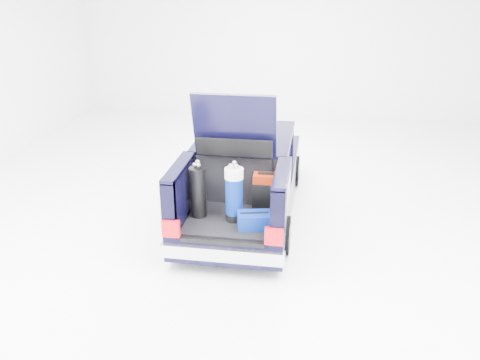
% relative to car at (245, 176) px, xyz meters
% --- Properties ---
extents(ground, '(14.00, 14.00, 0.00)m').
position_rel_car_xyz_m(ground, '(0.00, -0.11, -0.67)').
color(ground, white).
rests_on(ground, ground).
extents(car, '(1.87, 4.65, 2.47)m').
position_rel_car_xyz_m(car, '(0.00, 0.00, 0.00)').
color(car, black).
rests_on(car, ground).
extents(red_suitcase, '(0.40, 0.26, 0.64)m').
position_rel_car_xyz_m(red_suitcase, '(0.50, -1.19, 0.23)').
color(red_suitcase, maroon).
rests_on(red_suitcase, car).
extents(black_golf_bag, '(0.26, 0.27, 0.89)m').
position_rel_car_xyz_m(black_golf_bag, '(-0.50, -1.55, 0.33)').
color(black_golf_bag, black).
rests_on(black_golf_bag, car).
extents(blue_golf_bag, '(0.37, 0.37, 0.95)m').
position_rel_car_xyz_m(blue_golf_bag, '(0.07, -1.60, 0.36)').
color(blue_golf_bag, black).
rests_on(blue_golf_bag, car).
extents(blue_duffel, '(0.54, 0.41, 0.25)m').
position_rel_car_xyz_m(blue_duffel, '(0.40, -1.81, 0.04)').
color(blue_duffel, navy).
rests_on(blue_duffel, car).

